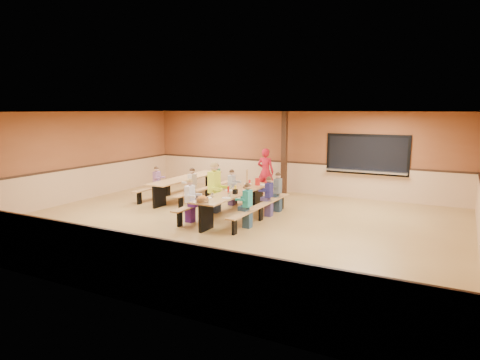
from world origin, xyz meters
The scene contains 23 objects.
ground centered at (0.00, 0.00, 0.00)m, with size 12.00×12.00×0.00m, color olive.
room_envelope centered at (0.00, 0.00, 0.69)m, with size 12.04×10.04×3.02m.
kitchen_pass_through centered at (2.60, 4.96, 1.49)m, with size 2.78×0.28×1.38m.
structural_post centered at (-0.20, 4.40, 1.50)m, with size 0.18×0.18×3.00m, color black.
cafeteria_table_main centered at (-0.21, 0.67, 0.53)m, with size 1.91×3.70×0.74m.
cafeteria_table_second centered at (-2.95, 2.25, 0.53)m, with size 1.91×3.70×0.74m.
seated_child_white_left centered at (-1.03, -0.39, 0.60)m, with size 0.36×0.30×1.19m, color white, non-canonical shape.
seated_adult_yellow centered at (-1.03, 0.90, 0.74)m, with size 0.51×0.41×1.49m, color #DBF22D, non-canonical shape.
seated_child_grey_left centered at (-1.03, 1.98, 0.57)m, with size 0.34×0.28×1.15m, color #AEAEAE, non-canonical shape.
seated_child_teal_right centered at (0.62, -0.17, 0.59)m, with size 0.35×0.29×1.17m, color #1F8379, non-canonical shape.
seated_child_navy_right centered at (0.62, 1.21, 0.57)m, with size 0.34×0.28×1.15m, color #1E1B4C, non-canonical shape.
seated_child_char_right centered at (0.62, 1.88, 0.59)m, with size 0.36×0.29×1.18m, color #495053, non-canonical shape.
seated_child_purple_sec centered at (-3.78, 1.63, 0.56)m, with size 0.33×0.27×1.12m, color #84547A, non-canonical shape.
seated_child_green_sec centered at (-2.13, 2.87, 0.59)m, with size 0.35×0.29×1.18m, color #3B805B, non-canonical shape.
seated_child_tan_sec centered at (-2.13, 1.35, 0.60)m, with size 0.37×0.30×1.21m, color #C2AF98, non-canonical shape.
standing_woman centered at (-0.79, 4.09, 0.84)m, with size 0.62×0.40×1.69m, color #B41423.
punch_pitcher centered at (-0.10, 1.96, 0.85)m, with size 0.16×0.16×0.22m, color red.
chip_bowl centered at (-0.28, -0.93, 0.81)m, with size 0.32×0.32×0.15m, color orange, non-canonical shape.
napkin_dispenser centered at (-0.05, 0.40, 0.80)m, with size 0.10×0.14×0.13m, color black.
condiment_mustard centered at (-0.22, 0.73, 0.82)m, with size 0.06×0.06×0.17m, color yellow.
condiment_ketchup centered at (-0.34, 0.53, 0.82)m, with size 0.06×0.06×0.17m, color #B2140F.
table_paddle centered at (-0.16, 1.35, 0.88)m, with size 0.16×0.16×0.56m.
place_settings centered at (-0.21, 0.67, 0.80)m, with size 0.65×3.30×0.11m, color beige, non-canonical shape.
Camera 1 is at (5.49, -9.89, 3.07)m, focal length 32.00 mm.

